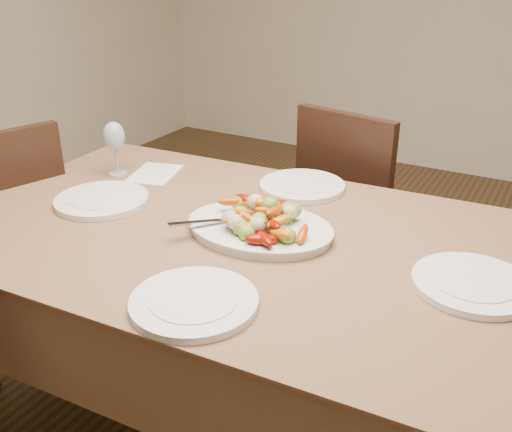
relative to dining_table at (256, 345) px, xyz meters
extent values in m
cube|color=brown|center=(0.00, 0.00, 0.00)|extent=(1.90, 1.14, 0.76)
ellipsoid|color=white|center=(0.00, 0.02, 0.39)|extent=(0.43, 0.33, 0.02)
cylinder|color=white|center=(-0.54, -0.04, 0.39)|extent=(0.29, 0.29, 0.02)
cylinder|color=white|center=(0.58, 0.02, 0.39)|extent=(0.29, 0.29, 0.02)
cylinder|color=white|center=(-0.04, 0.39, 0.39)|extent=(0.29, 0.29, 0.02)
cylinder|color=white|center=(0.05, -0.37, 0.39)|extent=(0.29, 0.29, 0.02)
cube|color=silver|center=(-0.56, 0.25, 0.38)|extent=(0.20, 0.24, 0.00)
camera|label=1|loc=(0.71, -1.25, 1.11)|focal=40.00mm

